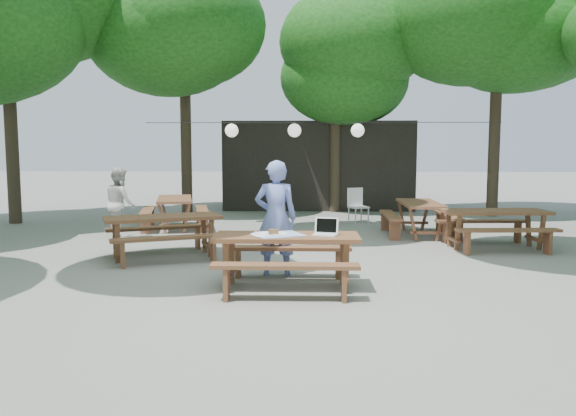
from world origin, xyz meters
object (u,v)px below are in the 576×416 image
(woman, at_px, (276,218))
(main_picnic_table, at_px, (287,261))
(plastic_chair, at_px, (358,212))
(picnic_table_nw, at_px, (163,236))
(second_person, at_px, (120,203))

(woman, bearing_deg, main_picnic_table, 100.41)
(plastic_chair, bearing_deg, main_picnic_table, -126.31)
(woman, bearing_deg, picnic_table_nw, -34.59)
(main_picnic_table, bearing_deg, plastic_chair, 76.83)
(woman, height_order, second_person, woman)
(picnic_table_nw, relative_size, plastic_chair, 2.62)
(picnic_table_nw, height_order, second_person, second_person)
(picnic_table_nw, bearing_deg, second_person, 102.23)
(picnic_table_nw, distance_m, plastic_chair, 6.38)
(picnic_table_nw, distance_m, second_person, 2.58)
(second_person, bearing_deg, plastic_chair, -93.30)
(picnic_table_nw, xyz_separation_m, plastic_chair, (3.94, 5.02, -0.13))
(picnic_table_nw, relative_size, second_person, 1.53)
(picnic_table_nw, relative_size, woman, 1.34)
(woman, bearing_deg, second_person, -46.33)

